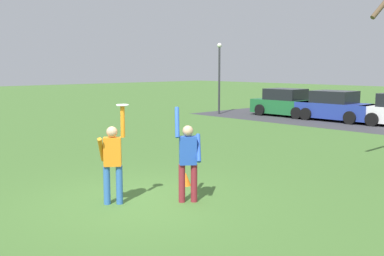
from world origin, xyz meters
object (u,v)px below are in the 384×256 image
Objects in this scene: parked_car_green at (287,104)px; lamppost_by_lot at (219,71)px; frisbee_disc at (122,105)px; field_cone_orange at (186,179)px; parked_car_blue at (336,107)px; person_catcher at (113,158)px; person_defender at (188,157)px.

parked_car_green is 0.96× the size of lamppost_by_lot.
lamppost_by_lot is (-11.40, 14.89, 0.49)m from frisbee_disc.
frisbee_disc reaches higher than field_cone_orange.
parked_car_blue is at bearing 105.68° from frisbee_disc.
parked_car_blue is at bearing 52.83° from person_catcher.
parked_car_blue is 7.19m from lamppost_by_lot.
person_catcher is at bearing -65.73° from parked_car_green.
parked_car_blue is (-4.60, 17.07, -0.25)m from person_catcher.
field_cone_orange is at bearing 96.50° from frisbee_disc.
person_defender is at bearing 52.26° from frisbee_disc.
lamppost_by_lot is at bearing -163.39° from parked_car_blue.
person_catcher reaches higher than parked_car_green.
parked_car_green is 12.83× the size of field_cone_orange.
frisbee_disc is at bearing 0.00° from person_catcher.
lamppost_by_lot is at bearing 130.84° from field_cone_orange.
person_catcher is 0.51× the size of parked_car_blue.
frisbee_disc reaches higher than parked_car_blue.
frisbee_disc is at bearing -74.47° from parked_car_blue.
person_catcher is 18.88m from lamppost_by_lot.
lamppost_by_lot reaches higher than parked_car_blue.
parked_car_green is at bearing 179.13° from parked_car_blue.
frisbee_disc is at bearing -0.00° from person_defender.
person_catcher reaches higher than parked_car_blue.
lamppost_by_lot reaches higher than parked_car_green.
frisbee_disc reaches higher than parked_car_green.
person_defender is (0.97, 1.25, -0.00)m from person_catcher.
parked_car_green is at bearing -113.42° from person_defender.
lamppost_by_lot is at bearing -100.76° from person_defender.
person_catcher is 2.29m from field_cone_orange.
person_catcher is 1.58m from person_defender.
person_catcher is 1.02× the size of person_defender.
person_catcher is 18.79m from parked_car_green.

